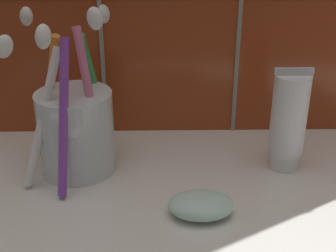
% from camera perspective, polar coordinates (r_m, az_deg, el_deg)
% --- Properties ---
extents(sink_counter, '(0.67, 0.29, 0.02)m').
position_cam_1_polar(sink_counter, '(0.51, 8.13, -8.25)').
color(sink_counter, silver).
rests_on(sink_counter, ground).
extents(toothbrush_cup, '(0.11, 0.15, 0.19)m').
position_cam_1_polar(toothbrush_cup, '(0.52, -11.25, -0.06)').
color(toothbrush_cup, silver).
rests_on(toothbrush_cup, sink_counter).
extents(toothpaste_tube, '(0.04, 0.04, 0.12)m').
position_cam_1_polar(toothpaste_tube, '(0.53, 14.46, 0.65)').
color(toothpaste_tube, white).
rests_on(toothpaste_tube, sink_counter).
extents(soap_bar, '(0.06, 0.05, 0.02)m').
position_cam_1_polar(soap_bar, '(0.46, 4.04, -9.60)').
color(soap_bar, silver).
rests_on(soap_bar, sink_counter).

